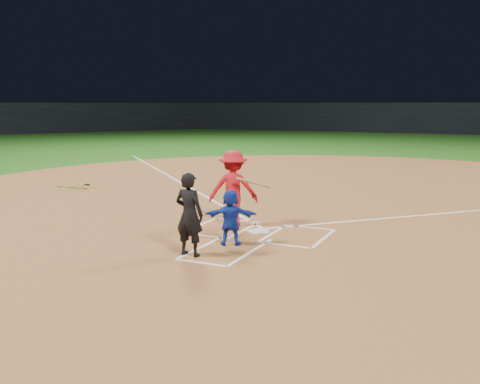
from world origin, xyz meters
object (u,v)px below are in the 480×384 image
at_px(on_deck_circle, 76,187).
at_px(batter_at_plate, 233,188).
at_px(catcher, 231,217).
at_px(home_plate, 259,231).
at_px(umpire, 189,214).

distance_m(on_deck_circle, batter_at_plate, 8.67).
bearing_deg(catcher, on_deck_circle, -52.65).
relative_size(home_plate, umpire, 0.36).
bearing_deg(batter_at_plate, on_deck_circle, 157.53).
bearing_deg(batter_at_plate, catcher, -66.29).
bearing_deg(batter_at_plate, home_plate, -21.39).
height_order(catcher, batter_at_plate, batter_at_plate).
bearing_deg(on_deck_circle, catcher, -29.75).
relative_size(umpire, batter_at_plate, 0.89).
bearing_deg(on_deck_circle, umpire, -36.04).
relative_size(on_deck_circle, catcher, 1.41).
height_order(on_deck_circle, batter_at_plate, batter_at_plate).
distance_m(catcher, umpire, 1.17).
xyz_separation_m(home_plate, on_deck_circle, (-8.78, 3.62, -0.00)).
bearing_deg(umpire, catcher, -106.30).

